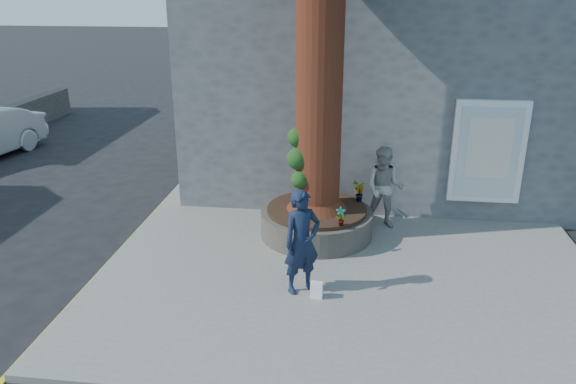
# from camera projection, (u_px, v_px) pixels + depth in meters

# --- Properties ---
(ground) EXTENTS (120.00, 120.00, 0.00)m
(ground) POSITION_uv_depth(u_px,v_px,m) (263.00, 285.00, 9.97)
(ground) COLOR black
(ground) RESTS_ON ground
(pavement) EXTENTS (9.00, 8.00, 0.12)m
(pavement) POSITION_uv_depth(u_px,v_px,m) (349.00, 261.00, 10.71)
(pavement) COLOR slate
(pavement) RESTS_ON ground
(yellow_line) EXTENTS (0.10, 30.00, 0.01)m
(yellow_line) POSITION_uv_depth(u_px,v_px,m) (121.00, 250.00, 11.26)
(yellow_line) COLOR yellow
(yellow_line) RESTS_ON ground
(stone_shop) EXTENTS (10.30, 8.30, 6.30)m
(stone_shop) POSITION_uv_depth(u_px,v_px,m) (396.00, 57.00, 15.26)
(stone_shop) COLOR #515356
(stone_shop) RESTS_ON ground
(planter) EXTENTS (2.30, 2.30, 0.60)m
(planter) POSITION_uv_depth(u_px,v_px,m) (317.00, 221.00, 11.59)
(planter) COLOR black
(planter) RESTS_ON pavement
(man) EXTENTS (0.79, 0.73, 1.81)m
(man) POSITION_uv_depth(u_px,v_px,m) (302.00, 242.00, 9.27)
(man) COLOR #121D34
(man) RESTS_ON pavement
(woman) EXTENTS (0.97, 0.82, 1.76)m
(woman) POSITION_uv_depth(u_px,v_px,m) (384.00, 188.00, 11.79)
(woman) COLOR #9E9C97
(woman) RESTS_ON pavement
(shopping_bag) EXTENTS (0.21, 0.13, 0.28)m
(shopping_bag) POSITION_uv_depth(u_px,v_px,m) (317.00, 290.00, 9.30)
(shopping_bag) COLOR white
(shopping_bag) RESTS_ON pavement
(plant_a) EXTENTS (0.22, 0.17, 0.37)m
(plant_a) POSITION_uv_depth(u_px,v_px,m) (341.00, 217.00, 10.57)
(plant_a) COLOR gray
(plant_a) RESTS_ON planter
(plant_b) EXTENTS (0.22, 0.22, 0.34)m
(plant_b) POSITION_uv_depth(u_px,v_px,m) (359.00, 193.00, 11.77)
(plant_b) COLOR gray
(plant_b) RESTS_ON planter
(plant_c) EXTENTS (0.28, 0.28, 0.37)m
(plant_c) POSITION_uv_depth(u_px,v_px,m) (308.00, 186.00, 12.14)
(plant_c) COLOR gray
(plant_c) RESTS_ON planter
(plant_d) EXTENTS (0.38, 0.39, 0.34)m
(plant_d) POSITION_uv_depth(u_px,v_px,m) (359.00, 188.00, 12.12)
(plant_d) COLOR gray
(plant_d) RESTS_ON planter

